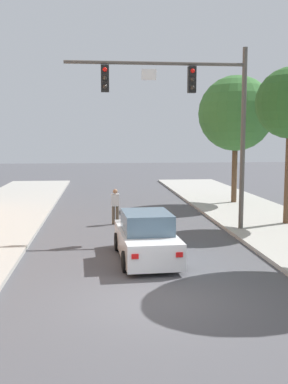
% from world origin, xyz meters
% --- Properties ---
extents(ground_plane, '(120.00, 120.00, 0.00)m').
position_xyz_m(ground_plane, '(0.00, 0.00, 0.00)').
color(ground_plane, '#4C4C51').
extents(traffic_signal_mast, '(7.43, 0.38, 7.50)m').
position_xyz_m(traffic_signal_mast, '(2.47, 7.73, 5.38)').
color(traffic_signal_mast, '#514C47').
rests_on(traffic_signal_mast, sidewalk_right).
extents(car_lead_white, '(1.99, 4.31, 1.60)m').
position_xyz_m(car_lead_white, '(0.11, 3.76, 0.72)').
color(car_lead_white, silver).
rests_on(car_lead_white, ground).
extents(pedestrian_crossing_road, '(0.36, 0.22, 1.64)m').
position_xyz_m(pedestrian_crossing_road, '(-0.66, 9.94, 0.91)').
color(pedestrian_crossing_road, brown).
rests_on(pedestrian_crossing_road, ground).
extents(street_tree_third, '(4.39, 4.39, 7.45)m').
position_xyz_m(street_tree_third, '(6.64, 15.39, 5.39)').
color(street_tree_third, brown).
rests_on(street_tree_third, sidewalk_right).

